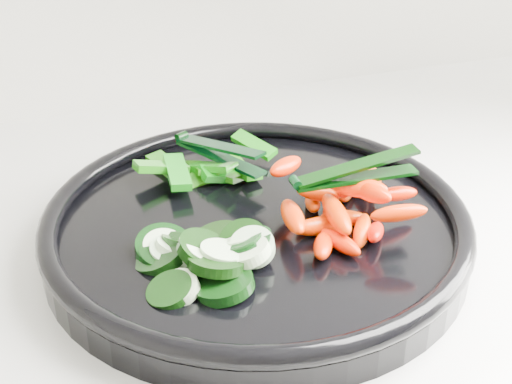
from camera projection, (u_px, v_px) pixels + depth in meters
name	position (u px, v px, depth m)	size (l,w,h in m)	color
veggie_tray	(256.00, 226.00, 0.63)	(0.49, 0.49, 0.04)	black
cucumber_pile	(200.00, 253.00, 0.57)	(0.13, 0.12, 0.04)	black
carrot_pile	(343.00, 204.00, 0.61)	(0.14, 0.14, 0.05)	#FF3A00
pepper_pile	(206.00, 169.00, 0.69)	(0.15, 0.09, 0.04)	#1B6409
tong_carrot	(353.00, 173.00, 0.60)	(0.11, 0.02, 0.02)	black
tong_pepper	(217.00, 151.00, 0.69)	(0.06, 0.11, 0.02)	black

